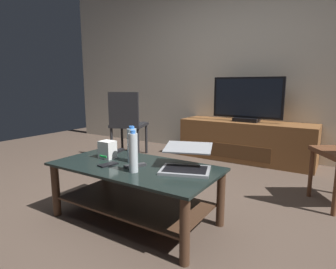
{
  "coord_description": "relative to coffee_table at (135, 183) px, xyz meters",
  "views": [
    {
      "loc": [
        1.3,
        -1.68,
        1.01
      ],
      "look_at": [
        0.02,
        0.33,
        0.58
      ],
      "focal_mm": 29.64,
      "sensor_mm": 36.0,
      "label": 1
    }
  ],
  "objects": [
    {
      "name": "ground_plane",
      "position": [
        -0.04,
        0.17,
        -0.29
      ],
      "size": [
        7.68,
        7.68,
        0.0
      ],
      "primitive_type": "plane",
      "color": "#4C3D33"
    },
    {
      "name": "back_wall",
      "position": [
        -0.04,
        2.45,
        1.11
      ],
      "size": [
        6.4,
        0.12,
        2.8
      ],
      "primitive_type": "cube",
      "color": "beige",
      "rests_on": "ground"
    },
    {
      "name": "coffee_table",
      "position": [
        0.0,
        0.0,
        0.0
      ],
      "size": [
        1.24,
        0.63,
        0.43
      ],
      "color": "black",
      "rests_on": "ground"
    },
    {
      "name": "media_cabinet",
      "position": [
        0.18,
        2.13,
        -0.03
      ],
      "size": [
        1.74,
        0.51,
        0.53
      ],
      "color": "brown",
      "rests_on": "ground"
    },
    {
      "name": "television",
      "position": [
        0.18,
        2.11,
        0.51
      ],
      "size": [
        0.91,
        0.2,
        0.58
      ],
      "color": "black",
      "rests_on": "media_cabinet"
    },
    {
      "name": "side_chair",
      "position": [
        -1.26,
        1.38,
        0.22
      ],
      "size": [
        0.56,
        0.56,
        0.91
      ],
      "color": "black",
      "rests_on": "ground"
    },
    {
      "name": "laptop",
      "position": [
        0.37,
        0.12,
        0.2
      ],
      "size": [
        0.44,
        0.46,
        0.16
      ],
      "color": "gray",
      "rests_on": "coffee_table"
    },
    {
      "name": "router_box",
      "position": [
        -0.31,
        0.04,
        0.2
      ],
      "size": [
        0.12,
        0.1,
        0.14
      ],
      "color": "white",
      "rests_on": "coffee_table"
    },
    {
      "name": "water_bottle_near",
      "position": [
        -0.07,
        0.06,
        0.27
      ],
      "size": [
        0.07,
        0.07,
        0.28
      ],
      "color": "silver",
      "rests_on": "coffee_table"
    },
    {
      "name": "water_bottle_far",
      "position": [
        0.09,
        -0.12,
        0.27
      ],
      "size": [
        0.06,
        0.06,
        0.28
      ],
      "color": "silver",
      "rests_on": "coffee_table"
    },
    {
      "name": "cell_phone",
      "position": [
        -0.17,
        -0.1,
        0.14
      ],
      "size": [
        0.1,
        0.15,
        0.01
      ],
      "primitive_type": "cube",
      "rotation": [
        0.0,
        0.0,
        -0.2
      ],
      "color": "black",
      "rests_on": "coffee_table"
    },
    {
      "name": "tv_remote",
      "position": [
        -0.37,
        0.23,
        0.14
      ],
      "size": [
        0.07,
        0.17,
        0.02
      ],
      "primitive_type": "cube",
      "rotation": [
        0.0,
        0.0,
        0.18
      ],
      "color": "black",
      "rests_on": "coffee_table"
    },
    {
      "name": "soundbar_remote",
      "position": [
        0.03,
        -0.03,
        0.14
      ],
      "size": [
        0.11,
        0.16,
        0.02
      ],
      "primitive_type": "cube",
      "rotation": [
        0.0,
        0.0,
        -0.47
      ],
      "color": "#2D2D30",
      "rests_on": "coffee_table"
    }
  ]
}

